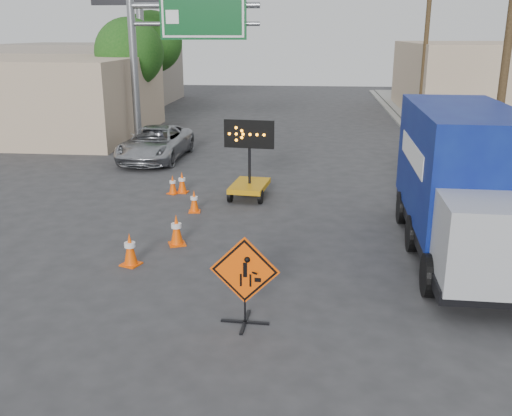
% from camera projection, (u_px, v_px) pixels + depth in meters
% --- Properties ---
extents(ground, '(100.00, 100.00, 0.00)m').
position_uv_depth(ground, '(191.00, 334.00, 10.36)').
color(ground, '#2D2D30').
rests_on(ground, ground).
extents(curb_right, '(0.40, 60.00, 0.12)m').
position_uv_depth(curb_right, '(435.00, 161.00, 23.89)').
color(curb_right, gray).
rests_on(curb_right, ground).
extents(sidewalk_right, '(4.00, 60.00, 0.15)m').
position_uv_depth(sidewalk_right, '(492.00, 162.00, 23.66)').
color(sidewalk_right, gray).
rests_on(sidewalk_right, ground).
extents(storefront_left_near, '(14.00, 10.00, 4.00)m').
position_uv_depth(storefront_left_near, '(10.00, 96.00, 30.16)').
color(storefront_left_near, tan).
rests_on(storefront_left_near, ground).
extents(storefront_left_far, '(12.00, 10.00, 4.40)m').
position_uv_depth(storefront_left_far, '(91.00, 74.00, 43.50)').
color(storefront_left_far, gray).
rests_on(storefront_left_far, ground).
extents(building_right_far, '(10.00, 14.00, 4.60)m').
position_uv_depth(building_right_far, '(485.00, 79.00, 36.90)').
color(building_right_far, tan).
rests_on(building_right_far, ground).
extents(highway_gantry, '(6.18, 0.38, 6.90)m').
position_uv_depth(highway_gantry, '(175.00, 36.00, 26.36)').
color(highway_gantry, slate).
rests_on(highway_gantry, ground).
extents(utility_pole_near, '(1.80, 0.26, 9.00)m').
position_uv_depth(utility_pole_near, '(507.00, 51.00, 17.69)').
color(utility_pole_near, '#49371F').
rests_on(utility_pole_near, ground).
extents(utility_pole_far, '(1.80, 0.26, 9.00)m').
position_uv_depth(utility_pole_far, '(426.00, 43.00, 30.99)').
color(utility_pole_far, '#49371F').
rests_on(utility_pole_far, ground).
extents(tree_left_near, '(3.71, 3.71, 6.03)m').
position_uv_depth(tree_left_near, '(129.00, 53.00, 30.82)').
color(tree_left_near, '#49371F').
rests_on(tree_left_near, ground).
extents(tree_left_far, '(4.10, 4.10, 6.66)m').
position_uv_depth(tree_left_far, '(152.00, 42.00, 38.39)').
color(tree_left_far, '#49371F').
rests_on(tree_left_far, ground).
extents(construction_sign, '(1.31, 0.93, 1.73)m').
position_uv_depth(construction_sign, '(245.00, 279.00, 10.47)').
color(construction_sign, black).
rests_on(construction_sign, ground).
extents(arrow_board, '(1.63, 1.91, 2.58)m').
position_uv_depth(arrow_board, '(250.00, 180.00, 18.69)').
color(arrow_board, '#C6850B').
rests_on(arrow_board, ground).
extents(pickup_truck, '(2.48, 5.12, 1.40)m').
position_uv_depth(pickup_truck, '(156.00, 143.00, 24.28)').
color(pickup_truck, '#A0A2A7').
rests_on(pickup_truck, ground).
extents(box_truck, '(2.52, 7.48, 3.53)m').
position_uv_depth(box_truck, '(462.00, 191.00, 13.66)').
color(box_truck, black).
rests_on(box_truck, ground).
extents(cone_a, '(0.52, 0.52, 0.80)m').
position_uv_depth(cone_a, '(130.00, 249.00, 13.31)').
color(cone_a, '#FF5105').
rests_on(cone_a, ground).
extents(cone_b, '(0.54, 0.54, 0.82)m').
position_uv_depth(cone_b, '(177.00, 230.00, 14.58)').
color(cone_b, '#FF5105').
rests_on(cone_b, ground).
extents(cone_c, '(0.40, 0.40, 0.69)m').
position_uv_depth(cone_c, '(194.00, 201.00, 17.28)').
color(cone_c, '#FF5105').
rests_on(cone_c, ground).
extents(cone_d, '(0.41, 0.41, 0.73)m').
position_uv_depth(cone_d, '(182.00, 182.00, 19.36)').
color(cone_d, '#FF5105').
rests_on(cone_d, ground).
extents(cone_e, '(0.44, 0.44, 0.65)m').
position_uv_depth(cone_e, '(173.00, 184.00, 19.24)').
color(cone_e, '#FF5105').
rests_on(cone_e, ground).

